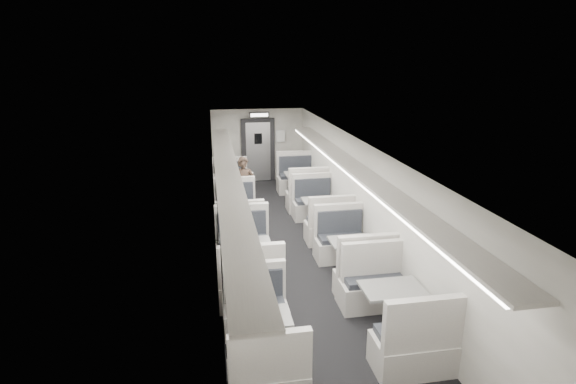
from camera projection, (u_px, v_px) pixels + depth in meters
name	position (u px, v px, depth m)	size (l,w,h in m)	color
room	(290.00, 201.00, 9.21)	(3.24, 12.24, 2.64)	black
booth_left_a	(232.00, 190.00, 12.82)	(1.04, 2.10, 1.13)	#B8B4AD
booth_left_b	(238.00, 218.00, 10.63)	(1.04, 2.10, 1.12)	#B8B4AD
booth_left_c	(247.00, 262.00, 8.34)	(1.10, 2.22, 1.19)	#B8B4AD
booth_left_d	(261.00, 338.00, 6.17)	(0.98, 1.99, 1.06)	#B8B4AD
booth_right_a	(302.00, 187.00, 13.02)	(1.15, 2.33, 1.25)	#B8B4AD
booth_right_b	(321.00, 214.00, 10.87)	(1.06, 2.16, 1.15)	#B8B4AD
booth_right_c	(353.00, 258.00, 8.52)	(1.06, 2.15, 1.15)	#B8B4AD
booth_right_d	(391.00, 310.00, 6.76)	(1.10, 2.24, 1.20)	#B8B4AD
passenger	(244.00, 187.00, 11.67)	(0.58, 0.38, 1.58)	black
window_a	(214.00, 160.00, 12.12)	(0.02, 1.18, 0.84)	black
window_b	(215.00, 182.00, 10.05)	(0.02, 1.18, 0.84)	black
window_c	(218.00, 215.00, 7.98)	(0.02, 1.18, 0.84)	black
window_d	(222.00, 272.00, 5.91)	(0.02, 1.18, 0.84)	black
luggage_rack_left	(228.00, 174.00, 8.51)	(0.46, 10.40, 0.09)	#B8B4AD
luggage_rack_right	(354.00, 168.00, 8.93)	(0.46, 10.40, 0.09)	#B8B4AD
vestibule_door	(258.00, 151.00, 14.84)	(1.10, 0.13, 2.10)	black
exit_sign	(259.00, 115.00, 14.02)	(0.62, 0.12, 0.16)	black
wall_notice	(281.00, 136.00, 14.82)	(0.32, 0.02, 0.40)	silver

